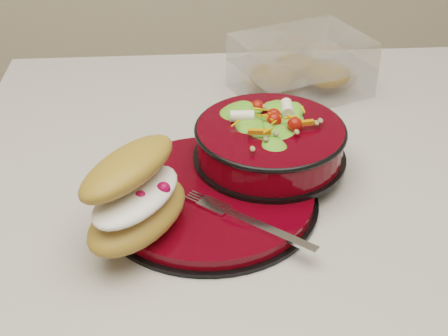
{
  "coord_description": "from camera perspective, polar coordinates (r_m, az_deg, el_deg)",
  "views": [
    {
      "loc": [
        -0.3,
        -0.74,
        1.38
      ],
      "look_at": [
        -0.25,
        -0.08,
        0.94
      ],
      "focal_mm": 50.0,
      "sensor_mm": 36.0,
      "label": 1
    }
  ],
  "objects": [
    {
      "name": "pastry_box",
      "position": [
        1.06,
        7.02,
        9.18
      ],
      "size": [
        0.25,
        0.21,
        0.09
      ],
      "rotation": [
        0.0,
        0.0,
        0.38
      ],
      "color": "white",
      "rests_on": "island_counter"
    },
    {
      "name": "croissant",
      "position": [
        0.71,
        -7.99,
        -2.46
      ],
      "size": [
        0.15,
        0.19,
        0.09
      ],
      "rotation": [
        0.0,
        0.0,
        0.99
      ],
      "color": "#A77133",
      "rests_on": "dinner_plate"
    },
    {
      "name": "fork",
      "position": [
        0.74,
        2.55,
        -4.96
      ],
      "size": [
        0.14,
        0.12,
        0.0
      ],
      "rotation": [
        0.0,
        0.0,
        0.88
      ],
      "color": "silver",
      "rests_on": "dinner_plate"
    },
    {
      "name": "dinner_plate",
      "position": [
        0.79,
        -1.28,
        -2.66
      ],
      "size": [
        0.28,
        0.28,
        0.02
      ],
      "rotation": [
        0.0,
        0.0,
        0.07
      ],
      "color": "black",
      "rests_on": "island_counter"
    },
    {
      "name": "salad_bowl",
      "position": [
        0.83,
        4.23,
        2.78
      ],
      "size": [
        0.21,
        0.21,
        0.09
      ],
      "rotation": [
        0.0,
        0.0,
        0.07
      ],
      "color": "black",
      "rests_on": "dinner_plate"
    }
  ]
}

